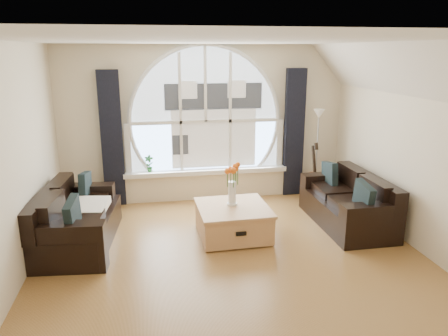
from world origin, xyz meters
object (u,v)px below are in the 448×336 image
coffee_chest (233,220)px  floor_lamp (317,154)px  potted_plant (149,164)px  sofa_left (77,216)px  vase_flowers (232,179)px  sofa_right (347,200)px  guitar (312,171)px

coffee_chest → floor_lamp: bearing=37.3°
floor_lamp → potted_plant: 3.00m
sofa_left → vase_flowers: vase_flowers is taller
sofa_right → floor_lamp: floor_lamp is taller
coffee_chest → vase_flowers: vase_flowers is taller
vase_flowers → guitar: vase_flowers is taller
sofa_left → floor_lamp: size_ratio=1.12×
vase_flowers → guitar: 2.11m
vase_flowers → guitar: bearing=35.7°
sofa_left → potted_plant: potted_plant is taller
coffee_chest → vase_flowers: 0.60m
sofa_right → coffee_chest: sofa_right is taller
sofa_right → floor_lamp: bearing=88.2°
vase_flowers → potted_plant: (-1.15, 1.59, -0.14)m
floor_lamp → potted_plant: (-2.99, 0.20, -0.10)m
vase_flowers → sofa_left: bearing=178.3°
vase_flowers → sofa_right: bearing=1.3°
coffee_chest → floor_lamp: (1.83, 1.46, 0.56)m
vase_flowers → guitar: (1.70, 1.22, -0.31)m
sofa_left → guitar: guitar is taller
guitar → coffee_chest: bearing=-156.3°
vase_flowers → floor_lamp: 2.30m
sofa_left → coffee_chest: bearing=2.0°
sofa_left → guitar: size_ratio=1.69×
sofa_right → potted_plant: (-2.95, 1.55, 0.30)m
sofa_right → vase_flowers: bearing=-179.1°
coffee_chest → floor_lamp: floor_lamp is taller
sofa_right → coffee_chest: size_ratio=1.74×
guitar → potted_plant: guitar is taller
potted_plant → sofa_right: bearing=-27.8°
coffee_chest → guitar: guitar is taller
coffee_chest → floor_lamp: 2.41m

